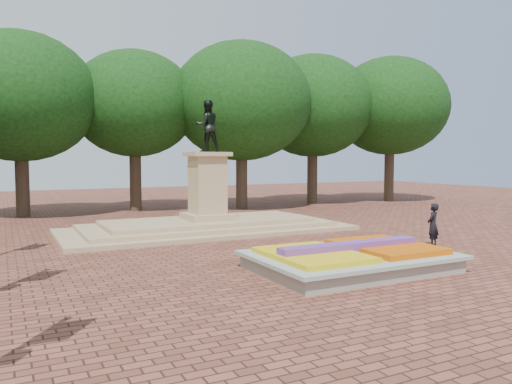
# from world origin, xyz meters

# --- Properties ---
(ground) EXTENTS (90.00, 90.00, 0.00)m
(ground) POSITION_xyz_m (0.00, 0.00, 0.00)
(ground) COLOR brown
(ground) RESTS_ON ground
(flower_bed) EXTENTS (6.30, 4.30, 0.91)m
(flower_bed) POSITION_xyz_m (1.03, -2.00, 0.38)
(flower_bed) COLOR gray
(flower_bed) RESTS_ON ground
(monument) EXTENTS (14.00, 6.00, 6.40)m
(monument) POSITION_xyz_m (0.00, 8.00, 0.88)
(monument) COLOR tan
(monument) RESTS_ON ground
(tree_row_back) EXTENTS (44.80, 8.80, 10.43)m
(tree_row_back) POSITION_xyz_m (2.33, 18.00, 6.67)
(tree_row_back) COLOR #36271D
(tree_row_back) RESTS_ON ground
(pedestrian) EXTENTS (0.77, 0.65, 1.78)m
(pedestrian) POSITION_xyz_m (6.64, -0.12, 0.89)
(pedestrian) COLOR black
(pedestrian) RESTS_ON ground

